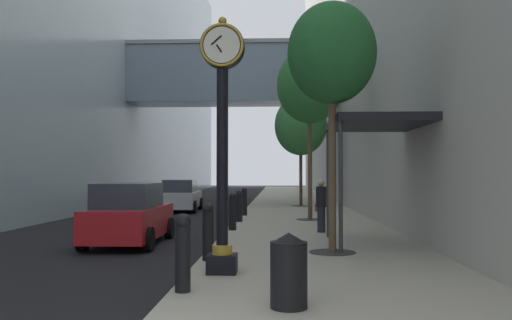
% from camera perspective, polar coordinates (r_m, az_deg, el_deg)
% --- Properties ---
extents(ground_plane, '(110.00, 110.00, 0.00)m').
position_cam_1_polar(ground_plane, '(31.92, -0.72, -5.03)').
color(ground_plane, black).
rests_on(ground_plane, ground).
extents(sidewalk_right, '(5.52, 80.00, 0.14)m').
position_cam_1_polar(sidewalk_right, '(34.87, 4.10, -4.60)').
color(sidewalk_right, '#ADA593').
rests_on(sidewalk_right, ground).
extents(building_block_left, '(22.54, 80.00, 25.36)m').
position_cam_1_polar(building_block_left, '(38.94, -19.18, 14.51)').
color(building_block_left, '#93A8B7').
rests_on(building_block_left, ground).
extents(street_clock, '(0.84, 0.55, 4.85)m').
position_cam_1_polar(street_clock, '(10.15, -3.61, 3.07)').
color(street_clock, black).
rests_on(street_clock, sidewalk_right).
extents(bollard_nearest, '(0.26, 0.26, 1.24)m').
position_cam_1_polar(bollard_nearest, '(8.68, -7.78, -9.55)').
color(bollard_nearest, black).
rests_on(bollard_nearest, sidewalk_right).
extents(bollard_second, '(0.26, 0.26, 1.24)m').
position_cam_1_polar(bollard_second, '(11.67, -5.11, -7.45)').
color(bollard_second, black).
rests_on(bollard_second, sidewalk_right).
extents(bollard_third, '(0.26, 0.26, 1.24)m').
position_cam_1_polar(bollard_third, '(14.70, -3.54, -6.21)').
color(bollard_third, black).
rests_on(bollard_third, sidewalk_right).
extents(bollard_fourth, '(0.26, 0.26, 1.24)m').
position_cam_1_polar(bollard_fourth, '(17.73, -2.51, -5.39)').
color(bollard_fourth, black).
rests_on(bollard_fourth, sidewalk_right).
extents(bollard_fifth, '(0.26, 0.26, 1.24)m').
position_cam_1_polar(bollard_fifth, '(20.77, -1.78, -4.80)').
color(bollard_fifth, black).
rests_on(bollard_fifth, sidewalk_right).
extents(bollard_sixth, '(0.26, 0.26, 1.24)m').
position_cam_1_polar(bollard_sixth, '(23.81, -1.24, -4.37)').
color(bollard_sixth, black).
rests_on(bollard_sixth, sidewalk_right).
extents(street_tree_near, '(2.12, 2.12, 5.96)m').
position_cam_1_polar(street_tree_near, '(13.12, 8.06, 11.03)').
color(street_tree_near, '#333335').
rests_on(street_tree_near, sidewalk_right).
extents(street_tree_mid_near, '(2.68, 2.68, 6.98)m').
position_cam_1_polar(street_tree_mid_near, '(22.02, 5.74, 7.84)').
color(street_tree_mid_near, '#333335').
rests_on(street_tree_mid_near, sidewalk_right).
extents(street_tree_mid_far, '(2.99, 2.99, 6.33)m').
position_cam_1_polar(street_tree_mid_far, '(30.79, 4.78, 3.67)').
color(street_tree_mid_far, '#333335').
rests_on(street_tree_mid_far, sidewalk_right).
extents(trash_bin, '(0.53, 0.53, 1.05)m').
position_cam_1_polar(trash_bin, '(7.63, 3.51, -11.52)').
color(trash_bin, black).
rests_on(trash_bin, sidewalk_right).
extents(pedestrian_walking, '(0.44, 0.52, 1.69)m').
position_cam_1_polar(pedestrian_walking, '(17.21, 6.95, -4.67)').
color(pedestrian_walking, '#23232D').
rests_on(pedestrian_walking, sidewalk_right).
extents(storefront_awning, '(2.40, 3.60, 3.30)m').
position_cam_1_polar(storefront_awning, '(14.53, 12.48, 3.63)').
color(storefront_awning, black).
rests_on(storefront_awning, sidewalk_right).
extents(car_silver_near, '(2.09, 4.48, 1.67)m').
position_cam_1_polar(car_silver_near, '(28.57, -8.00, -3.81)').
color(car_silver_near, '#B7BABF').
rests_on(car_silver_near, ground).
extents(car_red_mid, '(1.96, 4.11, 1.74)m').
position_cam_1_polar(car_red_mid, '(15.59, -13.31, -5.72)').
color(car_red_mid, '#AD191E').
rests_on(car_red_mid, ground).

